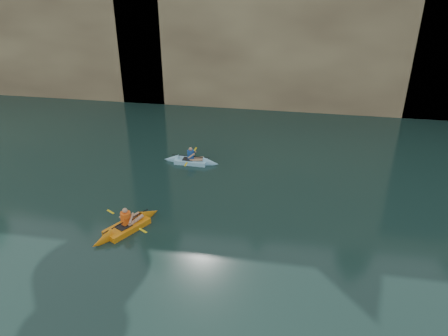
# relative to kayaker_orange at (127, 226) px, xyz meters

# --- Properties ---
(cliff) EXTENTS (70.00, 16.00, 12.00)m
(cliff) POSITION_rel_kayaker_orange_xyz_m (4.13, 23.40, 5.85)
(cliff) COLOR #CDB77D
(cliff) RESTS_ON ground
(cliff_slab_center) EXTENTS (24.00, 2.40, 11.40)m
(cliff_slab_center) POSITION_rel_kayaker_orange_xyz_m (6.13, 16.00, 5.55)
(cliff_slab_center) COLOR tan
(cliff_slab_center) RESTS_ON ground
(sea_cave_west) EXTENTS (4.50, 1.00, 4.00)m
(sea_cave_west) POSITION_rel_kayaker_orange_xyz_m (-13.87, 15.35, 1.85)
(sea_cave_west) COLOR black
(sea_cave_west) RESTS_ON ground
(sea_cave_center) EXTENTS (3.50, 1.00, 3.20)m
(sea_cave_center) POSITION_rel_kayaker_orange_xyz_m (0.13, 15.35, 1.45)
(sea_cave_center) COLOR black
(sea_cave_center) RESTS_ON ground
(sea_cave_east) EXTENTS (5.00, 1.00, 4.50)m
(sea_cave_east) POSITION_rel_kayaker_orange_xyz_m (14.13, 15.35, 2.10)
(sea_cave_east) COLOR black
(sea_cave_east) RESTS_ON ground
(kayaker_orange) EXTENTS (2.30, 3.18, 1.24)m
(kayaker_orange) POSITION_rel_kayaker_orange_xyz_m (0.00, 0.00, 0.00)
(kayaker_orange) COLOR orange
(kayaker_orange) RESTS_ON ground
(kayaker_ltblue_mid) EXTENTS (2.94, 2.21, 1.11)m
(kayaker_ltblue_mid) POSITION_rel_kayaker_orange_xyz_m (1.13, 6.16, -0.02)
(kayaker_ltblue_mid) COLOR #92D5F5
(kayaker_ltblue_mid) RESTS_ON ground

